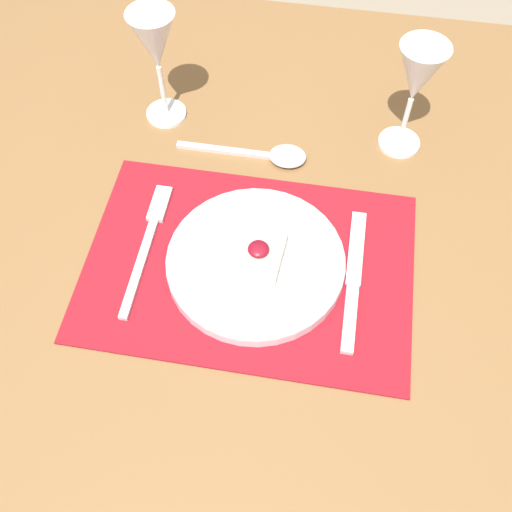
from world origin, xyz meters
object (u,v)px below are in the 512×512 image
fork (149,238)px  wine_glass_far (155,46)px  knife (353,288)px  wine_glass_near (417,79)px  dinner_plate (256,259)px  spoon (275,155)px

fork → wine_glass_far: size_ratio=1.17×
knife → wine_glass_far: wine_glass_far is taller
knife → wine_glass_near: bearing=78.4°
dinner_plate → wine_glass_near: size_ratio=1.32×
dinner_plate → wine_glass_near: wine_glass_near is taller
dinner_plate → fork: dinner_plate is taller
wine_glass_near → fork: bearing=-144.1°
knife → wine_glass_far: bearing=138.2°
dinner_plate → wine_glass_near: 0.34m
spoon → wine_glass_near: (0.19, 0.06, 0.12)m
knife → spoon: 0.25m
fork → wine_glass_near: (0.34, 0.24, 0.12)m
fork → knife: size_ratio=1.00×
wine_glass_near → wine_glass_far: (-0.37, 0.00, 0.00)m
dinner_plate → knife: (0.13, -0.02, -0.01)m
dinner_plate → fork: 0.16m
fork → knife: bearing=-4.6°
knife → spoon: spoon is taller
spoon → wine_glass_far: (-0.19, 0.06, 0.13)m
spoon → knife: bearing=-54.3°
knife → spoon: bearing=121.1°
knife → wine_glass_near: (0.05, 0.28, 0.12)m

